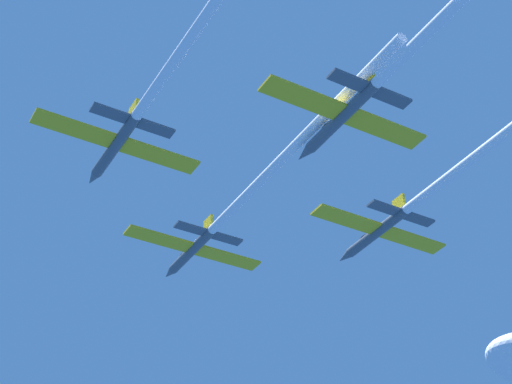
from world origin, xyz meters
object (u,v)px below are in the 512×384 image
at_px(jet_left_wing, 158,85).
at_px(jet_right_wing, 439,185).
at_px(jet_lead, 243,198).
at_px(jet_slot, 430,30).

xyz_separation_m(jet_left_wing, jet_right_wing, (36.53, -1.70, -1.25)).
relative_size(jet_lead, jet_right_wing, 1.11).
height_order(jet_left_wing, jet_slot, jet_left_wing).
bearing_deg(jet_right_wing, jet_slot, -131.73).
bearing_deg(jet_left_wing, jet_slot, -49.40).
height_order(jet_lead, jet_slot, jet_lead).
height_order(jet_lead, jet_left_wing, jet_left_wing).
distance_m(jet_lead, jet_left_wing, 23.07).
height_order(jet_left_wing, jet_right_wing, jet_left_wing).
bearing_deg(jet_left_wing, jet_lead, 38.04).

